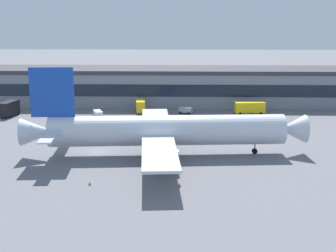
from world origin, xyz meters
name	(u,v)px	position (x,y,z in m)	size (l,w,h in m)	color
ground_plane	(97,152)	(0.00, 0.00, 0.00)	(600.00, 600.00, 0.00)	slate
terminal_building	(127,86)	(0.00, 54.80, 5.64)	(151.96, 18.42, 11.23)	gray
airliner	(163,131)	(13.45, -1.76, 5.03)	(56.31, 47.87, 17.59)	silver
fuel_truck	(249,107)	(36.30, 39.50, 1.88)	(8.64, 3.65, 3.35)	yellow
stair_truck	(140,106)	(5.41, 40.38, 1.98)	(3.04, 6.23, 3.55)	yellow
follow_me_car	(98,114)	(-5.60, 33.22, 1.09)	(3.35, 4.79, 1.85)	white
baggage_tug	(186,110)	(18.34, 39.17, 1.09)	(4.07, 3.14, 1.85)	gray
catering_truck	(10,108)	(-30.29, 34.39, 2.29)	(3.74, 7.53, 4.15)	black
belt_loader	(53,112)	(-18.42, 34.43, 1.15)	(3.45, 6.69, 1.95)	yellow
traffic_cone_0	(90,183)	(2.09, -19.18, 0.32)	(0.52, 0.52, 0.65)	#F2590C
traffic_cone_1	(180,185)	(16.80, -19.63, 0.35)	(0.56, 0.56, 0.70)	#F2590C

